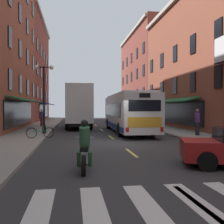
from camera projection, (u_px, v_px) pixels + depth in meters
ground_plane at (118, 144)px, 15.70m from camera, size 34.80×80.00×0.10m
lane_centre_dashes at (119, 143)px, 15.45m from camera, size 0.14×73.90×0.01m
crosswalk_near at (196, 202)px, 5.81m from camera, size 7.10×2.80×0.01m
sidewalk_left at (13, 144)px, 14.85m from camera, size 3.00×80.00×0.14m
sidewalk_right at (213, 140)px, 16.55m from camera, size 3.00×80.00×0.14m
transit_bus at (127, 112)px, 22.55m from camera, size 2.84×11.95×3.17m
box_truck at (79, 107)px, 26.53m from camera, size 2.49×8.32×4.14m
sedan_mid at (76, 118)px, 35.94m from camera, size 2.08×4.67×1.34m
motorcycle_rider at (85, 149)px, 8.75m from camera, size 0.63×2.07×1.66m
bicycle_near at (40, 132)px, 16.92m from camera, size 1.71×0.48×0.91m
pedestrian_near at (42, 117)px, 27.59m from camera, size 0.51×0.36×1.78m
pedestrian_mid at (197, 121)px, 18.74m from camera, size 0.36×0.36×1.83m
street_lamp_twin at (44, 96)px, 19.89m from camera, size 1.42×0.32×5.05m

